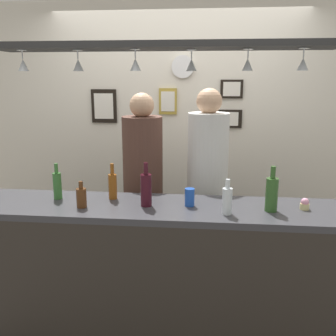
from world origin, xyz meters
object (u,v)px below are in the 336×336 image
person_right_white_patterned_shirt (207,173)px  bottle_soda_clear (227,200)px  wall_clock (183,67)px  bottle_beer_brown_stubby (81,197)px  bottle_wine_dark_red (146,189)px  picture_frame_caricature (104,106)px  bottle_beer_green_import (57,185)px  picture_frame_upper_small (232,89)px  drink_can (190,197)px  picture_frame_crest (168,101)px  bottle_champagne_green (272,194)px  person_middle_brown_shirt (143,174)px  bottle_beer_amber_tall (113,185)px  cupcake (305,204)px  picture_frame_lower_pair (227,119)px

person_right_white_patterned_shirt → bottle_soda_clear: bearing=-81.0°
wall_clock → bottle_beer_brown_stubby: bearing=-111.2°
bottle_wine_dark_red → picture_frame_caricature: bearing=115.0°
bottle_beer_green_import → picture_frame_upper_small: bearing=45.9°
wall_clock → drink_can: bearing=-84.1°
bottle_soda_clear → picture_frame_upper_small: size_ratio=1.05×
wall_clock → picture_frame_crest: bearing=177.6°
bottle_beer_brown_stubby → bottle_champagne_green: bottle_champagne_green is taller
bottle_wine_dark_red → bottle_soda_clear: 0.55m
person_middle_brown_shirt → bottle_soda_clear: 1.04m
bottle_soda_clear → bottle_beer_amber_tall: (-0.80, 0.23, 0.01)m
picture_frame_caricature → picture_frame_upper_small: (1.29, 0.00, 0.18)m
bottle_champagne_green → drink_can: size_ratio=2.46×
bottle_champagne_green → picture_frame_crest: bearing=119.9°
person_right_white_patterned_shirt → picture_frame_caricature: (-1.07, 0.74, 0.50)m
person_right_white_patterned_shirt → cupcake: bearing=-45.2°
picture_frame_caricature → wall_clock: size_ratio=1.55×
bottle_soda_clear → bottle_beer_amber_tall: bearing=163.7°
bottle_soda_clear → wall_clock: size_ratio=1.05×
person_right_white_patterned_shirt → bottle_champagne_green: bearing=-59.3°
bottle_beer_brown_stubby → picture_frame_upper_small: 1.95m
picture_frame_upper_small → bottle_champagne_green: bearing=-82.3°
drink_can → picture_frame_lower_pair: 1.47m
picture_frame_crest → wall_clock: bearing=-2.4°
bottle_wine_dark_red → bottle_champagne_green: (0.83, -0.02, 0.00)m
picture_frame_crest → bottle_champagne_green: bearing=-60.1°
person_right_white_patterned_shirt → picture_frame_crest: 1.01m
person_middle_brown_shirt → bottle_champagne_green: (0.96, -0.70, 0.07)m
bottle_wine_dark_red → wall_clock: size_ratio=1.36×
cupcake → picture_frame_caricature: size_ratio=0.23×
person_middle_brown_shirt → bottle_wine_dark_red: (0.14, -0.68, 0.07)m
bottle_beer_amber_tall → picture_frame_crest: bearing=78.4°
person_right_white_patterned_shirt → cupcake: (0.64, -0.65, -0.04)m
bottle_beer_brown_stubby → cupcake: 1.49m
bottle_soda_clear → bottle_beer_green_import: bottle_beer_green_import is taller
picture_frame_caricature → bottle_beer_amber_tall: bearing=-72.9°
picture_frame_upper_small → wall_clock: bearing=-179.3°
picture_frame_upper_small → picture_frame_lower_pair: size_ratio=0.73×
picture_frame_crest → picture_frame_lower_pair: 0.62m
picture_frame_caricature → person_middle_brown_shirt: bearing=-54.6°
cupcake → picture_frame_upper_small: 1.61m
person_middle_brown_shirt → wall_clock: size_ratio=7.90×
person_right_white_patterned_shirt → picture_frame_upper_small: 1.02m
bottle_soda_clear → cupcake: (0.52, 0.14, -0.06)m
bottle_champagne_green → picture_frame_crest: (-0.83, 1.44, 0.50)m
bottle_beer_green_import → picture_frame_crest: size_ratio=1.00×
cupcake → wall_clock: 1.89m
person_middle_brown_shirt → picture_frame_caricature: 1.04m
bottle_beer_green_import → cupcake: 1.71m
bottle_soda_clear → cupcake: bottle_soda_clear is taller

